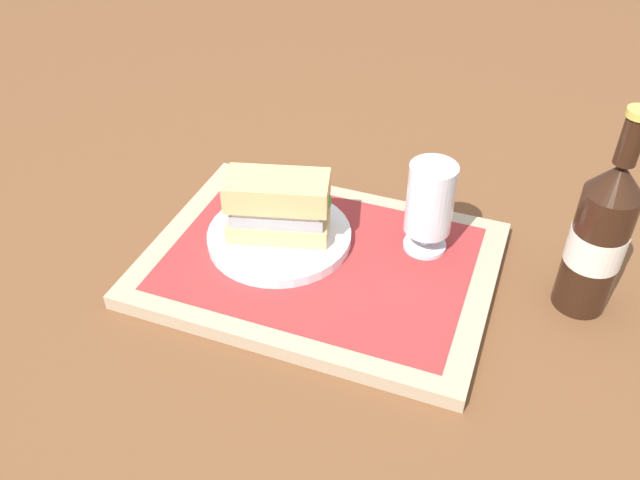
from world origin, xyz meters
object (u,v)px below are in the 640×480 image
Objects in this scene: plate at (279,236)px; beer_glass at (430,204)px; sandwich at (281,206)px; beer_bottle at (599,236)px.

beer_glass is (0.18, 0.05, 0.06)m from plate.
sandwich is 1.14× the size of beer_glass.
plate is at bearing -180.00° from sandwich.
beer_glass is at bearing 176.44° from beer_bottle.
sandwich is (0.00, 0.00, 0.05)m from plate.
beer_bottle is (0.38, 0.04, 0.03)m from sandwich.
sandwich reaches higher than plate.
plate is 0.71× the size of beer_bottle.
plate is at bearing -173.69° from beer_bottle.
beer_bottle is (0.20, -0.01, 0.01)m from beer_glass.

